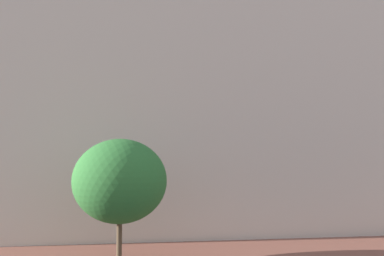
% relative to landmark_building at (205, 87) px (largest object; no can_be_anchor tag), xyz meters
% --- Properties ---
extents(landmark_building, '(29.76, 14.87, 39.01)m').
position_rel_landmark_building_xyz_m(landmark_building, '(0.00, 0.00, 0.00)').
color(landmark_building, beige).
rests_on(landmark_building, ground_plane).
extents(tree_curb_far, '(4.24, 4.24, 5.75)m').
position_rel_landmark_building_xyz_m(tree_curb_far, '(-6.15, -12.52, -6.60)').
color(tree_curb_far, brown).
rests_on(tree_curb_far, ground_plane).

